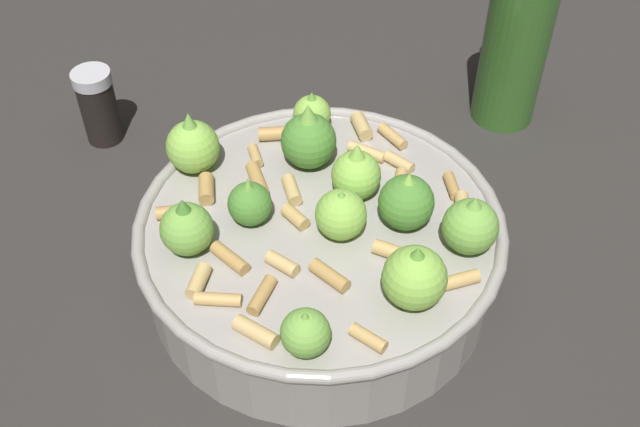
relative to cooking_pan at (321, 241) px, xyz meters
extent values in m
plane|color=#2D2B28|center=(0.00, 0.00, -0.04)|extent=(2.40, 2.40, 0.00)
cylinder|color=#9E9993|center=(0.00, 0.00, -0.01)|extent=(0.28, 0.28, 0.07)
torus|color=#9E9993|center=(0.00, 0.00, 0.02)|extent=(0.29, 0.29, 0.01)
sphere|color=#4C8933|center=(-0.03, -0.04, 0.04)|extent=(0.03, 0.03, 0.03)
cone|color=#75B247|center=(-0.03, -0.04, 0.06)|extent=(0.01, 0.01, 0.02)
sphere|color=#8CC64C|center=(0.02, 0.01, 0.04)|extent=(0.04, 0.04, 0.04)
cone|color=#75B247|center=(0.02, 0.01, 0.06)|extent=(0.02, 0.02, 0.01)
sphere|color=#75B247|center=(-0.04, -0.10, 0.04)|extent=(0.04, 0.04, 0.04)
cone|color=#4C8933|center=(-0.04, -0.10, 0.06)|extent=(0.02, 0.02, 0.02)
sphere|color=#8CC64C|center=(-0.01, 0.04, 0.04)|extent=(0.04, 0.04, 0.04)
cone|color=#8CC64C|center=(-0.01, 0.04, 0.06)|extent=(0.02, 0.02, 0.02)
sphere|color=#4C8933|center=(0.04, 0.05, 0.04)|extent=(0.04, 0.04, 0.04)
cone|color=#8CC64C|center=(0.04, 0.05, 0.06)|extent=(0.02, 0.02, 0.02)
sphere|color=#8CC64C|center=(-0.11, -0.05, 0.04)|extent=(0.04, 0.04, 0.04)
cone|color=#75B247|center=(-0.11, -0.05, 0.07)|extent=(0.02, 0.02, 0.02)
sphere|color=#75B247|center=(0.09, -0.08, 0.04)|extent=(0.03, 0.03, 0.03)
cone|color=#75B247|center=(0.09, -0.08, 0.05)|extent=(0.01, 0.01, 0.01)
sphere|color=#8CC64C|center=(-0.10, 0.06, 0.04)|extent=(0.03, 0.03, 0.03)
cone|color=#609E38|center=(-0.10, 0.06, 0.05)|extent=(0.01, 0.01, 0.01)
sphere|color=#8CC64C|center=(0.10, 0.01, 0.04)|extent=(0.05, 0.05, 0.05)
cone|color=#609E38|center=(0.10, 0.01, 0.07)|extent=(0.02, 0.02, 0.02)
sphere|color=#4C8933|center=(-0.06, 0.03, 0.04)|extent=(0.05, 0.05, 0.05)
cone|color=#75B247|center=(-0.06, 0.03, 0.07)|extent=(0.02, 0.02, 0.02)
sphere|color=#75B247|center=(0.09, 0.07, 0.04)|extent=(0.04, 0.04, 0.04)
cone|color=#75B247|center=(0.09, 0.07, 0.06)|extent=(0.02, 0.02, 0.02)
cylinder|color=tan|center=(0.05, -0.03, 0.03)|extent=(0.03, 0.02, 0.01)
cylinder|color=tan|center=(-0.07, -0.02, 0.03)|extent=(0.04, 0.02, 0.01)
cylinder|color=tan|center=(0.04, -0.08, 0.03)|extent=(0.02, 0.03, 0.01)
cylinder|color=tan|center=(-0.01, 0.09, 0.03)|extent=(0.03, 0.01, 0.01)
cylinder|color=tan|center=(-0.07, 0.09, 0.03)|extent=(0.03, 0.02, 0.01)
cylinder|color=tan|center=(-0.01, -0.08, 0.03)|extent=(0.03, 0.02, 0.01)
cylinder|color=tan|center=(0.00, -0.11, 0.03)|extent=(0.03, 0.03, 0.01)
cylinder|color=tan|center=(0.03, 0.11, 0.03)|extent=(0.03, 0.02, 0.01)
cylinder|color=tan|center=(0.02, -0.05, 0.03)|extent=(0.03, 0.02, 0.01)
cylinder|color=tan|center=(0.06, 0.02, 0.03)|extent=(0.03, 0.02, 0.01)
cylinder|color=tan|center=(0.11, 0.04, 0.03)|extent=(0.02, 0.03, 0.01)
cylinder|color=tan|center=(-0.09, 0.00, 0.03)|extent=(0.02, 0.02, 0.01)
cylinder|color=tan|center=(-0.04, 0.08, 0.03)|extent=(0.03, 0.02, 0.01)
cylinder|color=tan|center=(-0.10, 0.03, 0.03)|extent=(0.03, 0.04, 0.01)
cylinder|color=tan|center=(-0.08, -0.06, 0.03)|extent=(0.03, 0.02, 0.01)
cylinder|color=tan|center=(0.11, -0.04, 0.03)|extent=(0.03, 0.02, 0.01)
cylinder|color=tan|center=(0.06, -0.10, 0.03)|extent=(0.03, 0.02, 0.01)
cylinder|color=tan|center=(0.02, -0.11, 0.03)|extent=(0.03, 0.03, 0.01)
cylinder|color=tan|center=(0.01, 0.08, 0.03)|extent=(0.03, 0.03, 0.01)
cylinder|color=tan|center=(-0.04, 0.00, 0.03)|extent=(0.03, 0.02, 0.01)
cylinder|color=tan|center=(-0.04, 0.11, 0.03)|extent=(0.03, 0.01, 0.01)
cylinder|color=tan|center=(-0.01, -0.02, 0.03)|extent=(0.02, 0.01, 0.01)
cylinder|color=tan|center=(-0.07, -0.09, 0.03)|extent=(0.02, 0.03, 0.01)
cylinder|color=tan|center=(0.06, 0.10, 0.03)|extent=(0.03, 0.03, 0.01)
cylinder|color=black|center=(-0.28, -0.07, -0.01)|extent=(0.04, 0.04, 0.07)
cylinder|color=silver|center=(-0.28, -0.07, 0.03)|extent=(0.04, 0.04, 0.01)
cylinder|color=#336023|center=(-0.07, 0.28, 0.03)|extent=(0.06, 0.06, 0.15)
camera|label=1|loc=(0.33, -0.24, 0.44)|focal=42.41mm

